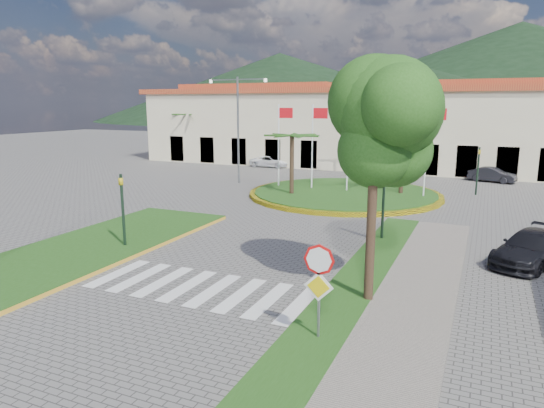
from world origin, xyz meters
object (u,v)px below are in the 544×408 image
at_px(stop_sign, 319,277).
at_px(deciduous_tree, 375,134).
at_px(roundabout_island, 344,193).
at_px(car_side_right, 531,248).
at_px(white_van, 270,162).
at_px(car_dark_b, 492,175).
at_px(car_dark_a, 318,162).

bearing_deg(stop_sign, deciduous_tree, 78.82).
relative_size(roundabout_island, car_side_right, 2.92).
xyz_separation_m(white_van, car_dark_b, (19.66, -1.32, 0.04)).
bearing_deg(car_dark_b, car_side_right, -161.29).
bearing_deg(white_van, deciduous_tree, -152.57).
xyz_separation_m(roundabout_island, white_van, (-10.68, 11.68, 0.37)).
bearing_deg(deciduous_tree, car_dark_b, 82.74).
bearing_deg(stop_sign, white_van, 116.16).
distance_m(roundabout_island, white_van, 15.84).
height_order(stop_sign, white_van, stop_sign).
bearing_deg(white_van, stop_sign, -155.84).
height_order(deciduous_tree, car_dark_b, deciduous_tree).
xyz_separation_m(deciduous_tree, car_dark_b, (3.49, 27.36, -4.60)).
xyz_separation_m(white_van, car_dark_a, (4.54, 0.94, 0.08)).
xyz_separation_m(roundabout_island, stop_sign, (4.90, -20.04, 1.62)).
xyz_separation_m(roundabout_island, car_side_right, (10.31, -10.74, 0.46)).
bearing_deg(car_dark_b, car_dark_a, 96.62).
height_order(roundabout_island, car_side_right, roundabout_island).
bearing_deg(car_side_right, deciduous_tree, -103.59).
bearing_deg(car_dark_a, white_van, 105.11).
xyz_separation_m(stop_sign, white_van, (-15.58, 31.72, -1.25)).
height_order(deciduous_tree, car_side_right, deciduous_tree).
bearing_deg(car_side_right, stop_sign, -96.25).
bearing_deg(car_side_right, roundabout_island, 157.80).
distance_m(roundabout_island, car_dark_b, 13.72).
relative_size(car_dark_b, car_side_right, 0.80).
relative_size(deciduous_tree, car_side_right, 1.56).
relative_size(roundabout_island, stop_sign, 4.79).
relative_size(white_van, car_dark_a, 1.06).
distance_m(roundabout_island, car_dark_a, 14.04).
distance_m(white_van, car_dark_a, 4.63).
xyz_separation_m(stop_sign, deciduous_tree, (0.60, 3.04, 3.38)).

